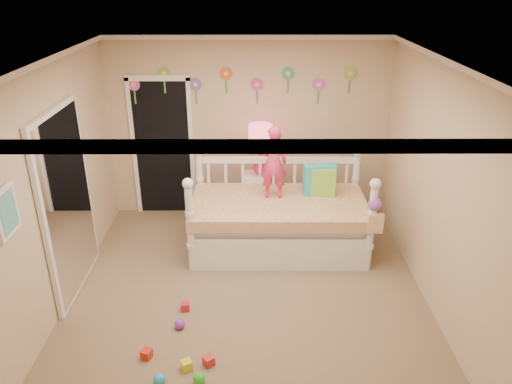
{
  "coord_description": "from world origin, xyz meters",
  "views": [
    {
      "loc": [
        0.08,
        -4.53,
        3.36
      ],
      "look_at": [
        0.1,
        0.6,
        1.05
      ],
      "focal_mm": 34.41,
      "sensor_mm": 36.0,
      "label": 1
    }
  ],
  "objects_px": {
    "child": "(273,162)",
    "nightstand": "(260,198)",
    "table_lamp": "(260,142)",
    "daybed": "(279,205)"
  },
  "relations": [
    {
      "from": "child",
      "to": "nightstand",
      "type": "bearing_deg",
      "value": -75.96
    },
    {
      "from": "nightstand",
      "to": "table_lamp",
      "type": "xyz_separation_m",
      "value": [
        -0.0,
        0.0,
        0.86
      ]
    },
    {
      "from": "child",
      "to": "table_lamp",
      "type": "xyz_separation_m",
      "value": [
        -0.16,
        0.61,
        0.07
      ]
    },
    {
      "from": "child",
      "to": "table_lamp",
      "type": "relative_size",
      "value": 1.33
    },
    {
      "from": "daybed",
      "to": "child",
      "type": "bearing_deg",
      "value": 125.96
    },
    {
      "from": "child",
      "to": "nightstand",
      "type": "height_order",
      "value": "child"
    },
    {
      "from": "daybed",
      "to": "table_lamp",
      "type": "height_order",
      "value": "table_lamp"
    },
    {
      "from": "nightstand",
      "to": "child",
      "type": "bearing_deg",
      "value": -79.16
    },
    {
      "from": "child",
      "to": "nightstand",
      "type": "xyz_separation_m",
      "value": [
        -0.16,
        0.61,
        -0.79
      ]
    },
    {
      "from": "daybed",
      "to": "child",
      "type": "height_order",
      "value": "child"
    }
  ]
}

